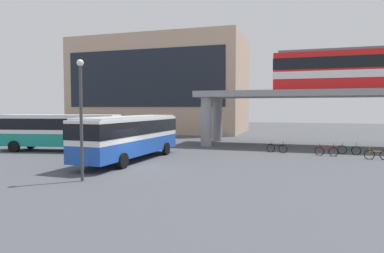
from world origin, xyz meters
The scene contains 11 objects.
ground_plane centered at (0.00, 10.00, 0.00)m, with size 120.00×120.00×0.00m, color #47494F.
station_building centered at (-11.13, 31.88, 7.33)m, with size 26.71×14.14×14.66m.
elevated_platform centered at (16.87, 15.61, 4.78)m, with size 33.59×6.69×5.49m.
bus_main centered at (-1.73, 2.65, 1.99)m, with size 3.19×11.16×3.22m.
bus_secondary centered at (-10.25, 5.72, 1.99)m, with size 11.32×4.59×3.22m.
bicycle_red centered at (12.16, 9.31, 0.36)m, with size 1.76×0.42×1.04m.
bicycle_black centered at (8.28, 10.16, 0.36)m, with size 1.76×0.44×1.04m.
bicycle_green centered at (14.03, 10.70, 0.36)m, with size 1.74×0.56×1.04m.
bicycle_orange centered at (15.58, 8.27, 0.36)m, with size 1.79×0.16×1.04m.
pedestrian_at_kerb centered at (-2.99, 11.75, 0.86)m, with size 0.39×0.47×1.81m.
lamp_post centered at (-0.96, -4.31, 3.73)m, with size 0.36×0.36×6.33m.
Camera 1 is at (9.58, -19.32, 3.85)m, focal length 31.43 mm.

